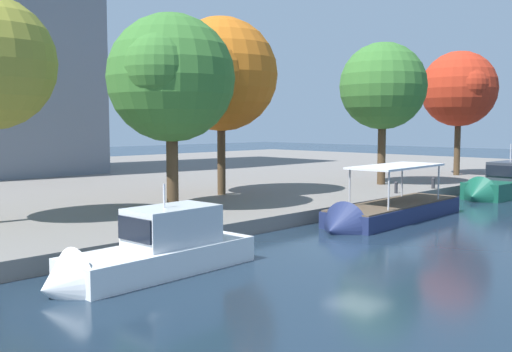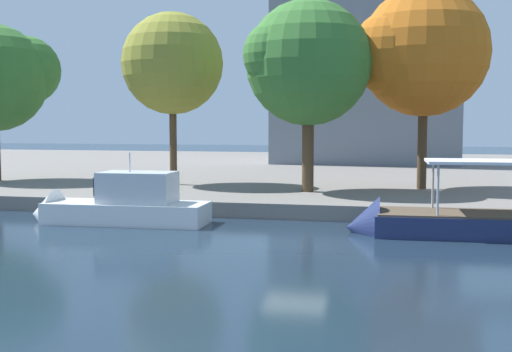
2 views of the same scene
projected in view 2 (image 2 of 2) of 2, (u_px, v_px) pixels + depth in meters
The scene contains 8 objects.
ground_plane at pixel (295, 242), 25.53m from camera, with size 220.00×220.00×0.00m, color #192838.
dock_promenade at pixel (357, 171), 57.75m from camera, with size 120.00×55.00×0.77m, color slate.
motor_yacht_1 at pixel (115, 208), 30.41m from camera, with size 8.70×2.84×4.21m.
tour_boat_2 at pixel (484, 228), 26.91m from camera, with size 12.33×3.51×4.32m.
tree_0 at pixel (174, 62), 40.98m from camera, with size 6.43×6.43×10.90m.
tree_2 at pixel (420, 53), 37.81m from camera, with size 8.03×7.60×11.90m.
tree_4 at pixel (1, 77), 43.85m from camera, with size 7.48×7.55×10.59m.
tree_5 at pixel (307, 64), 36.42m from camera, with size 7.13×7.13×10.90m.
Camera 2 is at (4.17, -24.93, 4.70)m, focal length 45.40 mm.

